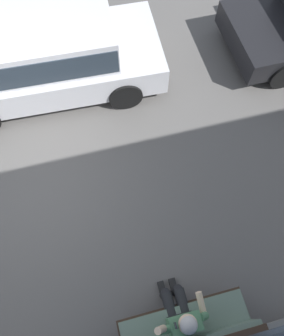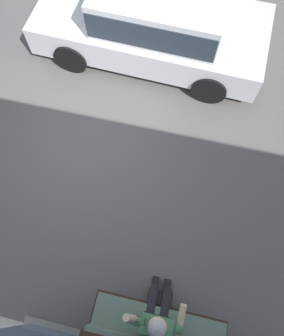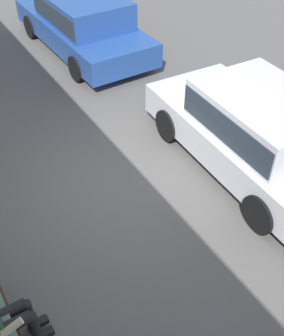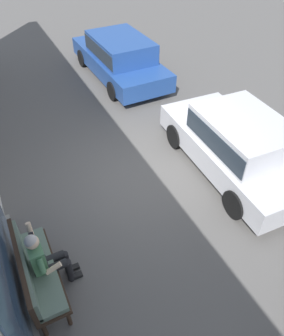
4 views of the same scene
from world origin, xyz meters
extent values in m
plane|color=#565451|center=(0.00, 0.00, 0.00)|extent=(60.00, 60.00, 0.00)
cube|color=#385170|center=(-1.79, 3.18, 1.45)|extent=(3.40, 0.03, 2.50)
cube|color=gray|center=(-1.79, 3.15, 0.18)|extent=(3.60, 0.12, 0.10)
cylinder|color=#332319|center=(-0.99, 3.00, 0.22)|extent=(0.07, 0.07, 0.43)
cylinder|color=#332319|center=(-2.60, 3.00, 0.22)|extent=(0.07, 0.07, 0.43)
cylinder|color=#332319|center=(-0.99, 2.61, 0.22)|extent=(0.07, 0.07, 0.43)
cylinder|color=#332319|center=(-2.60, 2.61, 0.22)|extent=(0.07, 0.07, 0.43)
cube|color=#332319|center=(-1.79, 2.81, 0.46)|extent=(1.76, 0.55, 0.06)
cube|color=slate|center=(-1.79, 2.81, 0.54)|extent=(1.70, 0.49, 0.10)
cube|color=#332319|center=(-1.79, 3.04, 0.77)|extent=(1.76, 0.07, 0.55)
cube|color=slate|center=(-1.79, 2.98, 0.77)|extent=(1.70, 0.06, 0.47)
cylinder|color=black|center=(-1.66, 2.57, 0.54)|extent=(0.15, 0.42, 0.15)
cylinder|color=black|center=(-1.66, 2.36, 0.27)|extent=(0.12, 0.12, 0.54)
cube|color=black|center=(-1.66, 2.28, 0.04)|extent=(0.10, 0.24, 0.07)
cylinder|color=black|center=(-1.84, 2.57, 0.54)|extent=(0.15, 0.42, 0.15)
cylinder|color=black|center=(-1.84, 2.36, 0.27)|extent=(0.12, 0.12, 0.54)
cube|color=black|center=(-1.84, 2.28, 0.04)|extent=(0.10, 0.24, 0.07)
cube|color=black|center=(-1.75, 2.78, 0.54)|extent=(0.34, 0.24, 0.14)
cube|color=#4C7F56|center=(-1.75, 2.78, 0.82)|extent=(0.38, 0.22, 0.56)
sphere|color=beige|center=(-1.75, 2.78, 1.24)|extent=(0.22, 0.22, 0.22)
sphere|color=#B7B2AD|center=(-1.75, 2.79, 1.28)|extent=(0.20, 0.20, 0.20)
cylinder|color=#4C7F56|center=(-1.99, 2.76, 0.93)|extent=(0.20, 0.10, 0.28)
cylinder|color=beige|center=(-2.04, 2.60, 0.81)|extent=(0.08, 0.27, 0.17)
cylinder|color=#4C7F56|center=(-1.51, 2.78, 1.00)|extent=(0.25, 0.10, 0.22)
cylinder|color=beige|center=(-1.44, 2.76, 1.19)|extent=(0.16, 0.08, 0.25)
cube|color=#232328|center=(-1.61, 2.76, 1.23)|extent=(0.02, 0.07, 0.15)
cube|color=silver|center=(-0.63, -2.13, 0.53)|extent=(4.34, 2.03, 0.58)
cube|color=silver|center=(-0.80, -2.12, 1.16)|extent=(2.29, 1.72, 0.67)
cube|color=#28333D|center=(-0.80, -2.12, 1.16)|extent=(2.24, 1.75, 0.47)
cylinder|color=black|center=(0.73, -1.31, 0.32)|extent=(0.65, 0.21, 0.64)
cylinder|color=black|center=(0.66, -3.06, 0.32)|extent=(0.65, 0.21, 0.64)
cylinder|color=black|center=(-1.91, -1.19, 0.32)|extent=(0.65, 0.21, 0.64)
cube|color=#23478E|center=(5.25, -1.66, 0.52)|extent=(4.72, 1.95, 0.57)
cube|color=#23478E|center=(5.06, -1.67, 1.13)|extent=(2.47, 1.68, 0.66)
cube|color=#28333D|center=(5.06, -1.67, 1.13)|extent=(2.42, 1.72, 0.46)
cylinder|color=black|center=(6.69, -0.74, 0.31)|extent=(0.62, 0.19, 0.61)
cylinder|color=black|center=(6.72, -2.53, 0.31)|extent=(0.62, 0.19, 0.61)
cylinder|color=black|center=(3.78, -0.80, 0.31)|extent=(0.62, 0.19, 0.61)
cylinder|color=black|center=(3.81, -2.58, 0.31)|extent=(0.62, 0.19, 0.61)
camera|label=1|loc=(-1.26, 2.60, 5.32)|focal=35.00mm
camera|label=2|loc=(-1.54, 2.60, 5.20)|focal=35.00mm
camera|label=3|loc=(-4.68, 2.60, 4.98)|focal=45.00mm
camera|label=4|loc=(-5.18, 2.60, 5.39)|focal=35.00mm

